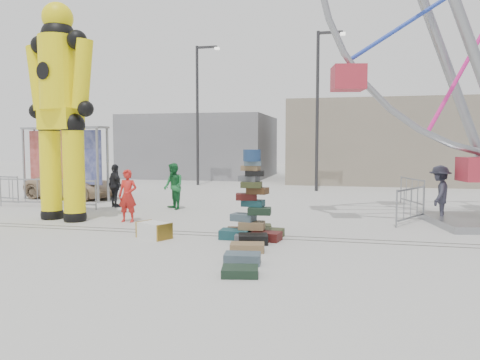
% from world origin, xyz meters
% --- Properties ---
extents(ground, '(90.00, 90.00, 0.00)m').
position_xyz_m(ground, '(0.00, 0.00, 0.00)').
color(ground, '#9E9E99').
rests_on(ground, ground).
extents(track_line_near, '(40.00, 0.04, 0.01)m').
position_xyz_m(track_line_near, '(0.00, 0.60, 0.00)').
color(track_line_near, '#47443F').
rests_on(track_line_near, ground).
extents(track_line_far, '(40.00, 0.04, 0.01)m').
position_xyz_m(track_line_far, '(0.00, 1.00, 0.00)').
color(track_line_far, '#47443F').
rests_on(track_line_far, ground).
extents(building_right, '(12.00, 8.00, 5.00)m').
position_xyz_m(building_right, '(7.00, 20.00, 2.50)').
color(building_right, gray).
rests_on(building_right, ground).
extents(building_left, '(10.00, 8.00, 4.40)m').
position_xyz_m(building_left, '(-6.00, 22.00, 2.20)').
color(building_left, gray).
rests_on(building_left, ground).
extents(lamp_post_right, '(1.41, 0.25, 8.00)m').
position_xyz_m(lamp_post_right, '(3.09, 13.00, 4.48)').
color(lamp_post_right, '#2D2D30').
rests_on(lamp_post_right, ground).
extents(lamp_post_left, '(1.41, 0.25, 8.00)m').
position_xyz_m(lamp_post_left, '(-3.91, 15.00, 4.48)').
color(lamp_post_left, '#2D2D30').
rests_on(lamp_post_left, ground).
extents(suitcase_tower, '(1.58, 1.42, 2.26)m').
position_xyz_m(suitcase_tower, '(2.21, 0.54, 0.63)').
color(suitcase_tower, '#18444A').
rests_on(suitcase_tower, ground).
extents(crash_test_dummy, '(2.76, 1.21, 6.94)m').
position_xyz_m(crash_test_dummy, '(-4.18, 2.00, 3.66)').
color(crash_test_dummy, black).
rests_on(crash_test_dummy, ground).
extents(banner_scaffold, '(4.36, 1.54, 3.11)m').
position_xyz_m(banner_scaffold, '(-7.21, 6.68, 2.34)').
color(banner_scaffold, gray).
rests_on(banner_scaffold, ground).
extents(steamer_trunk, '(0.99, 0.82, 0.40)m').
position_xyz_m(steamer_trunk, '(-0.23, 0.00, 0.20)').
color(steamer_trunk, silver).
rests_on(steamer_trunk, ground).
extents(row_case_0, '(0.89, 0.66, 0.20)m').
position_xyz_m(row_case_0, '(2.16, 1.44, 0.10)').
color(row_case_0, '#353B1D').
rests_on(row_case_0, ground).
extents(row_case_1, '(0.80, 0.58, 0.18)m').
position_xyz_m(row_case_1, '(2.24, 0.82, 0.09)').
color(row_case_1, '#57595E').
rests_on(row_case_1, ground).
extents(row_case_2, '(0.80, 0.66, 0.24)m').
position_xyz_m(row_case_2, '(2.37, -0.11, 0.12)').
color(row_case_2, black).
rests_on(row_case_2, ground).
extents(row_case_3, '(0.82, 0.57, 0.19)m').
position_xyz_m(row_case_3, '(2.41, -0.93, 0.10)').
color(row_case_3, olive).
rests_on(row_case_3, ground).
extents(row_case_4, '(0.77, 0.55, 0.22)m').
position_xyz_m(row_case_4, '(2.54, -2.01, 0.11)').
color(row_case_4, '#455863').
rests_on(row_case_4, ground).
extents(row_case_5, '(0.75, 0.64, 0.16)m').
position_xyz_m(row_case_5, '(2.69, -2.84, 0.08)').
color(row_case_5, black).
rests_on(row_case_5, ground).
extents(barricade_dummy_a, '(1.98, 0.49, 1.10)m').
position_xyz_m(barricade_dummy_a, '(-9.47, 5.54, 0.55)').
color(barricade_dummy_a, gray).
rests_on(barricade_dummy_a, ground).
extents(barricade_dummy_b, '(2.00, 0.36, 1.10)m').
position_xyz_m(barricade_dummy_b, '(-7.48, 4.48, 0.55)').
color(barricade_dummy_b, gray).
rests_on(barricade_dummy_b, ground).
extents(barricade_dummy_c, '(2.00, 0.19, 1.10)m').
position_xyz_m(barricade_dummy_c, '(-5.39, 4.36, 0.55)').
color(barricade_dummy_c, gray).
rests_on(barricade_dummy_c, ground).
extents(barricade_wheel_front, '(1.07, 1.79, 1.10)m').
position_xyz_m(barricade_wheel_front, '(6.44, 3.82, 0.55)').
color(barricade_wheel_front, gray).
rests_on(barricade_wheel_front, ground).
extents(barricade_wheel_back, '(0.71, 1.94, 1.10)m').
position_xyz_m(barricade_wheel_back, '(6.99, 7.99, 0.55)').
color(barricade_wheel_back, gray).
rests_on(barricade_wheel_back, ground).
extents(pedestrian_red, '(0.61, 0.42, 1.62)m').
position_xyz_m(pedestrian_red, '(-2.02, 2.13, 0.81)').
color(pedestrian_red, red).
rests_on(pedestrian_red, ground).
extents(pedestrian_green, '(1.04, 1.04, 1.71)m').
position_xyz_m(pedestrian_green, '(-1.67, 5.07, 0.85)').
color(pedestrian_green, '#1B6C33').
rests_on(pedestrian_green, ground).
extents(pedestrian_black, '(1.01, 0.89, 1.64)m').
position_xyz_m(pedestrian_black, '(-4.02, 5.11, 0.82)').
color(pedestrian_black, black).
rests_on(pedestrian_black, ground).
extents(pedestrian_grey, '(0.96, 1.27, 1.75)m').
position_xyz_m(pedestrian_grey, '(7.34, 4.31, 0.87)').
color(pedestrian_grey, '#252631').
rests_on(pedestrian_grey, ground).
extents(parked_suv, '(4.31, 2.34, 1.15)m').
position_xyz_m(parked_suv, '(-7.24, 7.30, 0.57)').
color(parked_suv, tan).
rests_on(parked_suv, ground).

